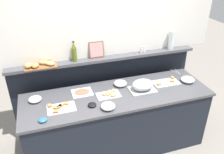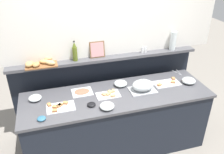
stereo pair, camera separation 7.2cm
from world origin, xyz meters
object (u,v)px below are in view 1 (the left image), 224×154
Objects in this scene: condiment_bowl_dark at (43,120)px; serving_tongs at (177,72)px; glass_bowl_small at (188,80)px; cold_cuts_platter at (82,92)px; sandwich_platter_side at (109,94)px; pepper_shaker at (144,49)px; sandwich_platter_front at (166,82)px; glass_bowl_medium at (35,99)px; salt_shaker at (141,50)px; serving_cloche at (143,85)px; framed_picture at (96,50)px; water_carafe at (171,40)px; condiment_bowl_red at (92,105)px; bread_basket at (41,64)px; olive_oil_bottle at (74,52)px; sandwich_platter_rear at (60,108)px; glass_bowl_extra at (120,83)px.

condiment_bowl_dark reaches higher than serving_tongs.
cold_cuts_platter is at bearing 173.57° from glass_bowl_small.
sandwich_platter_side is 3.42× the size of pepper_shaker.
serving_tongs is at bearing 37.47° from sandwich_platter_front.
glass_bowl_small is at bearing -6.43° from cold_cuts_platter.
pepper_shaker is at bearing 11.61° from glass_bowl_medium.
cold_cuts_platter is at bearing -161.86° from salt_shaker.
serving_cloche is at bearing -110.34° from salt_shaker.
serving_tongs is (1.16, 0.29, -0.01)m from sandwich_platter_side.
framed_picture reaches higher than sandwich_platter_side.
water_carafe is at bearing 0.00° from pepper_shaker.
salt_shaker is at bearing 18.14° from cold_cuts_platter.
glass_bowl_medium reaches higher than sandwich_platter_side.
bread_basket reaches higher than condiment_bowl_red.
serving_tongs is 1.27m from framed_picture.
sandwich_platter_front is 3.80× the size of condiment_bowl_dark.
glass_bowl_small is at bearing -18.20° from olive_oil_bottle.
condiment_bowl_red is (0.37, -0.07, 0.01)m from sandwich_platter_rear.
serving_cloche is at bearing -12.60° from cold_cuts_platter.
framed_picture is at bearing 132.36° from serving_cloche.
olive_oil_bottle reaches higher than sandwich_platter_rear.
sandwich_platter_rear reaches higher than condiment_bowl_dark.
framed_picture is (-0.24, 0.32, 0.39)m from glass_bowl_extra.
condiment_bowl_red reaches higher than cold_cuts_platter.
serving_cloche is at bearing -156.33° from serving_tongs.
sandwich_platter_side is at bearing 17.86° from condiment_bowl_dark.
water_carafe is (0.43, 0.00, 0.09)m from pepper_shaker.
serving_tongs is (0.31, 0.24, -0.00)m from sandwich_platter_front.
cold_cuts_platter is (-0.31, 0.16, -0.00)m from sandwich_platter_side.
glass_bowl_medium is (-1.35, 0.16, -0.04)m from serving_cloche.
water_carafe is (0.48, 0.00, 0.09)m from salt_shaker.
cold_cuts_platter is at bearing -130.13° from framed_picture.
sandwich_platter_side is 1.68× the size of glass_bowl_extra.
glass_bowl_small is at bearing 7.52° from condiment_bowl_dark.
glass_bowl_medium is 0.71× the size of framed_picture.
olive_oil_bottle is 1.24× the size of framed_picture.
pepper_shaker is (1.51, 0.73, 0.34)m from condiment_bowl_dark.
olive_oil_bottle is 1.44m from water_carafe.
serving_cloche is at bearing -143.60° from water_carafe.
glass_bowl_medium is 1.11m from glass_bowl_extra.
glass_bowl_small is 1.41m from condiment_bowl_red.
condiment_bowl_dark is at bearing -159.23° from water_carafe.
serving_tongs is 0.48m from water_carafe.
glass_bowl_extra is at bearing 23.29° from condiment_bowl_dark.
condiment_bowl_dark is 1.11× the size of salt_shaker.
glass_bowl_small is 1.05× the size of glass_bowl_extra.
sandwich_platter_rear is at bearing 169.83° from condiment_bowl_red.
glass_bowl_medium is 1.54× the size of condiment_bowl_red.
bread_basket is (-0.45, 0.30, 0.34)m from cold_cuts_platter.
pepper_shaker reaches higher than condiment_bowl_red.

